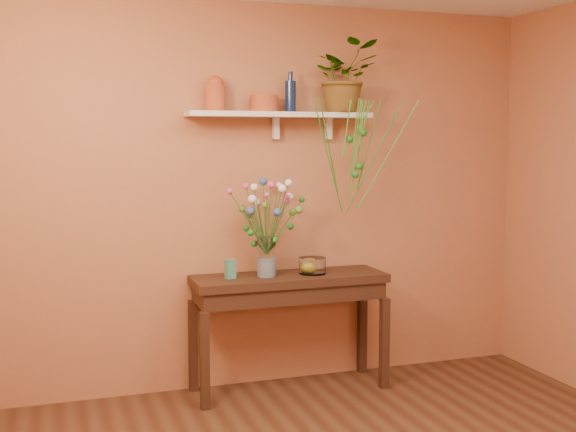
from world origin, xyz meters
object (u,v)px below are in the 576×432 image
Objects in this scene: sideboard at (289,292)px; glass_vase at (267,260)px; bouquet at (268,208)px; blue_bottle at (290,96)px; spider_plant at (344,77)px; glass_bowl at (312,266)px; terracotta_jug at (215,94)px.

glass_vase reaches higher than sideboard.
sideboard is 2.40× the size of bouquet.
sideboard is 0.29m from glass_vase.
spider_plant reaches higher than blue_bottle.
bouquet is at bearing -147.64° from blue_bottle.
spider_plant is at bearing -5.49° from blue_bottle.
glass_vase is 1.45× the size of glass_bowl.
sideboard is 7.13× the size of glass_bowl.
terracotta_jug reaches higher than sideboard.
sideboard is at bearing -169.13° from spider_plant.
sideboard is at bearing -15.63° from terracotta_jug.
glass_bowl is (0.17, -0.01, 0.17)m from sideboard.
bouquet is (-0.21, -0.13, -0.76)m from blue_bottle.
spider_plant is 1.08m from bouquet.
bouquet is (0.01, -0.00, 0.36)m from glass_vase.
terracotta_jug reaches higher than glass_bowl.
blue_bottle is 1.48× the size of glass_bowl.
terracotta_jug is at bearing 156.13° from bouquet.
terracotta_jug reaches higher than glass_vase.
blue_bottle is 1.20m from glass_bowl.
blue_bottle is at bearing -1.45° from terracotta_jug.
terracotta_jug is 0.84m from bouquet.
terracotta_jug is 0.48× the size of spider_plant.
spider_plant reaches higher than bouquet.
spider_plant reaches higher than terracotta_jug.
blue_bottle is (0.53, -0.01, -0.00)m from terracotta_jug.
sideboard is at bearing -112.26° from blue_bottle.
spider_plant is (0.44, 0.08, 1.49)m from sideboard.
spider_plant is at bearing 8.92° from bouquet.
spider_plant is 2.66× the size of glass_bowl.
blue_bottle is 0.50× the size of bouquet.
bouquet is at bearing -176.64° from sideboard.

